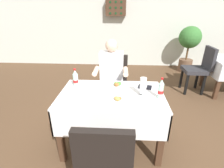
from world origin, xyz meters
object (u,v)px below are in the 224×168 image
cola_bottle_secondary (76,79)px  background_chair_left (199,67)px  chair_near_camera_side (106,159)px  potted_plant_corner (189,43)px  seated_diner_far (111,75)px  plate_far_diner (116,85)px  wall_bottle_rack (116,8)px  main_dining_table (112,106)px  cola_bottle_primary (161,90)px  beer_glass_left (143,87)px  chair_far_diner_seat (114,82)px  napkin_cutlery_set (145,87)px  plate_near_camera (117,100)px

cola_bottle_secondary → background_chair_left: size_ratio=0.25×
chair_near_camera_side → potted_plant_corner: potted_plant_corner is taller
seated_diner_far → potted_plant_corner: seated_diner_far is taller
plate_far_diner → wall_bottle_rack: 3.28m
plate_far_diner → main_dining_table: bearing=-103.1°
background_chair_left → potted_plant_corner: size_ratio=0.78×
main_dining_table → cola_bottle_primary: (0.55, -0.08, 0.28)m
main_dining_table → seated_diner_far: size_ratio=0.98×
beer_glass_left → wall_bottle_rack: wall_bottle_rack is taller
seated_diner_far → wall_bottle_rack: bearing=90.9°
cola_bottle_secondary → main_dining_table: bearing=-20.0°
main_dining_table → chair_far_diner_seat: bearing=90.0°
napkin_cutlery_set → chair_near_camera_side: bearing=-113.0°
main_dining_table → background_chair_left: background_chair_left is taller
seated_diner_far → plate_near_camera: seated_diner_far is taller
seated_diner_far → cola_bottle_secondary: 0.67m
chair_near_camera_side → plate_near_camera: 0.65m
plate_near_camera → napkin_cutlery_set: 0.51m
main_dining_table → beer_glass_left: bearing=-3.7°
chair_far_diner_seat → background_chair_left: size_ratio=1.00×
main_dining_table → wall_bottle_rack: size_ratio=2.21×
main_dining_table → plate_near_camera: (0.07, -0.17, 0.19)m
main_dining_table → cola_bottle_primary: 0.62m
cola_bottle_primary → wall_bottle_rack: bearing=100.5°
chair_far_diner_seat → seated_diner_far: (-0.04, -0.11, 0.16)m
cola_bottle_secondary → beer_glass_left: bearing=-13.2°
background_chair_left → potted_plant_corner: bearing=81.2°
potted_plant_corner → background_chair_left: bearing=-98.8°
plate_far_diner → potted_plant_corner: bearing=55.8°
cola_bottle_primary → beer_glass_left: bearing=164.1°
potted_plant_corner → napkin_cutlery_set: bearing=-118.6°
cola_bottle_secondary → potted_plant_corner: bearing=49.4°
cola_bottle_primary → background_chair_left: (1.17, 1.73, -0.30)m
potted_plant_corner → wall_bottle_rack: wall_bottle_rack is taller
plate_far_diner → beer_glass_left: 0.40m
seated_diner_far → plate_far_diner: size_ratio=5.32×
potted_plant_corner → seated_diner_far: bearing=-130.6°
main_dining_table → plate_near_camera: 0.26m
chair_far_diner_seat → cola_bottle_primary: cola_bottle_primary is taller
seated_diner_far → wall_bottle_rack: 2.84m
plate_far_diner → cola_bottle_primary: size_ratio=0.96×
beer_glass_left → wall_bottle_rack: bearing=97.5°
seated_diner_far → cola_bottle_primary: seated_diner_far is taller
chair_near_camera_side → seated_diner_far: bearing=91.7°
cola_bottle_primary → napkin_cutlery_set: size_ratio=1.26×
chair_near_camera_side → background_chair_left: bearing=54.7°
cola_bottle_primary → cola_bottle_secondary: cola_bottle_primary is taller
seated_diner_far → beer_glass_left: seated_diner_far is taller
seated_diner_far → napkin_cutlery_set: seated_diner_far is taller
wall_bottle_rack → plate_near_camera: bearing=-87.5°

